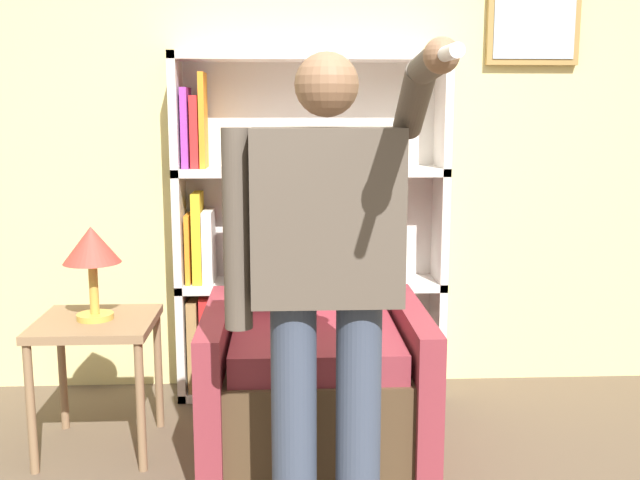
% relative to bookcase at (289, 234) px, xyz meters
% --- Properties ---
extents(wall_back, '(8.00, 0.11, 2.80)m').
position_rel_bookcase_xyz_m(wall_back, '(0.18, 0.16, 0.57)').
color(wall_back, '#DBCC84').
rests_on(wall_back, ground_plane).
extents(bookcase, '(1.36, 0.28, 1.74)m').
position_rel_bookcase_xyz_m(bookcase, '(0.00, 0.00, 0.00)').
color(bookcase, silver).
rests_on(bookcase, ground_plane).
extents(armchair, '(0.92, 0.88, 1.27)m').
position_rel_bookcase_xyz_m(armchair, '(0.10, -0.68, -0.45)').
color(armchair, '#4C3823').
rests_on(armchair, ground_plane).
extents(person_standing, '(0.62, 0.78, 1.64)m').
position_rel_bookcase_xyz_m(person_standing, '(0.11, -1.45, 0.11)').
color(person_standing, '#384256').
rests_on(person_standing, ground_plane).
extents(side_table, '(0.50, 0.50, 0.59)m').
position_rel_bookcase_xyz_m(side_table, '(-0.84, -0.65, -0.34)').
color(side_table, '#846647').
rests_on(side_table, ground_plane).
extents(table_lamp, '(0.24, 0.24, 0.40)m').
position_rel_bookcase_xyz_m(table_lamp, '(-0.84, -0.65, 0.05)').
color(table_lamp, gold).
rests_on(table_lamp, side_table).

